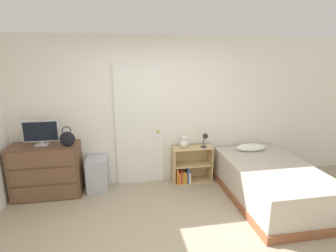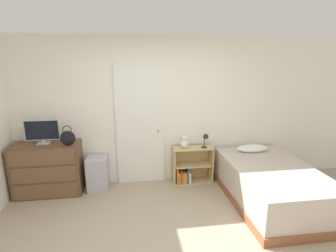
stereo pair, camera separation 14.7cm
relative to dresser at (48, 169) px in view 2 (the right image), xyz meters
name	(u,v)px [view 2 (the right image)]	position (x,y,z in m)	size (l,w,h in m)	color
wall_back	(151,112)	(1.71, 0.28, 0.84)	(10.00, 0.06, 2.55)	white
door_closed	(140,126)	(1.52, 0.22, 0.61)	(0.83, 0.09, 2.08)	white
dresser	(48,169)	(0.00, 0.00, 0.00)	(1.05, 0.46, 0.86)	brown
tv	(42,131)	(-0.02, 0.02, 0.64)	(0.53, 0.16, 0.39)	#B7B7BC
handbag	(68,138)	(0.39, -0.14, 0.56)	(0.23, 0.10, 0.32)	black
storage_bin	(98,173)	(0.77, 0.04, -0.15)	(0.34, 0.36, 0.57)	#ADADB7
bookshelf	(189,168)	(2.37, 0.09, -0.17)	(0.70, 0.29, 0.65)	tan
teddy_bear	(184,143)	(2.28, 0.08, 0.32)	(0.15, 0.15, 0.23)	silver
desk_lamp	(206,138)	(2.64, 0.04, 0.40)	(0.12, 0.12, 0.25)	#262628
bed	(271,184)	(3.48, -0.75, -0.14)	(1.23, 1.97, 0.69)	brown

